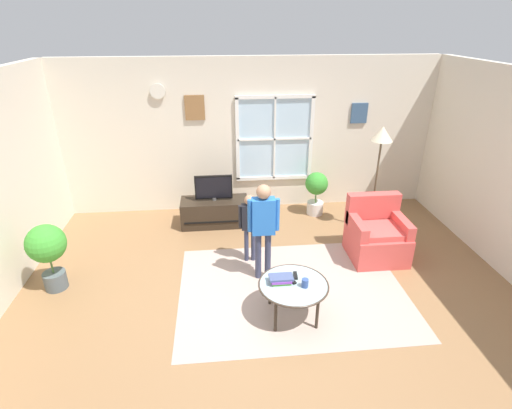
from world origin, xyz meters
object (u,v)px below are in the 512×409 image
Objects in this scene: coffee_table at (293,286)px; potted_plant_by_window at (316,189)px; remote_near_books at (292,280)px; floor_lamp at (381,145)px; book_stack at (281,279)px; cup at (305,283)px; person_black_shirt at (250,221)px; remote_near_cup at (296,275)px; television at (214,187)px; tv_stand at (215,212)px; potted_plant_corner at (47,249)px; armchair at (376,236)px; person_blue_shirt at (263,222)px.

potted_plant_by_window is at bearing 71.16° from coffee_table.
remote_near_books is 0.08× the size of floor_lamp.
book_stack reaches higher than coffee_table.
cup is 1.37m from person_black_shirt.
remote_near_cup reaches higher than coffee_table.
floor_lamp is at bearing -9.10° from television.
coffee_table reaches higher than tv_stand.
cup is at bearing -67.83° from tv_stand.
floor_lamp is at bearing -9.16° from tv_stand.
tv_stand is 1.37× the size of coffee_table.
television is at bearing 37.13° from potted_plant_corner.
tv_stand is 2.58m from potted_plant_corner.
television is 0.69× the size of armchair.
person_black_shirt is (-0.44, 1.06, 0.18)m from remote_near_cup.
remote_near_books is 2.71m from floor_lamp.
book_stack is 0.35× the size of potted_plant_by_window.
remote_near_cup is 2.61m from floor_lamp.
armchair is 1.53m from potted_plant_by_window.
cup is 0.13× the size of potted_plant_by_window.
book_stack is 0.27m from cup.
cup is 3.15m from potted_plant_corner.
book_stack is 2.78m from floor_lamp.
floor_lamp is (2.53, -0.40, 0.76)m from television.
book_stack is (0.74, -2.31, -0.18)m from television.
cup is 0.22m from remote_near_cup.
tv_stand is 2.48m from remote_near_books.
person_black_shirt is (-0.25, 1.16, 0.15)m from book_stack.
remote_near_cup is at bearing 70.90° from coffee_table.
coffee_table is 0.93m from person_blue_shirt.
remote_near_cup is 1.17m from person_black_shirt.
cup is 2.70m from floor_lamp.
book_stack is (-1.56, -1.11, 0.16)m from armchair.
tv_stand is 1.79m from potted_plant_by_window.
tv_stand is at bearing 110.23° from coffee_table.
armchair is at bearing 37.50° from remote_near_books.
television is at bearing 111.51° from person_blue_shirt.
television is at bearing 152.25° from armchair.
tv_stand is at bearing 112.17° from cup.
person_black_shirt is (-0.50, 1.27, 0.14)m from cup.
tv_stand is 1.08× the size of person_black_shirt.
remote_near_books is at bearing -69.53° from television.
floor_lamp is at bearing 46.83° from book_stack.
potted_plant_by_window reaches higher than book_stack.
armchair is 1.71m from remote_near_cup.
floor_lamp reaches higher than remote_near_cup.
armchair is 0.51× the size of floor_lamp.
floor_lamp is (1.61, 1.81, 0.97)m from remote_near_cup.
person_black_shirt reaches higher than coffee_table.
potted_plant_corner reaches higher than remote_near_cup.
remote_near_cup is at bearing -108.83° from potted_plant_by_window.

